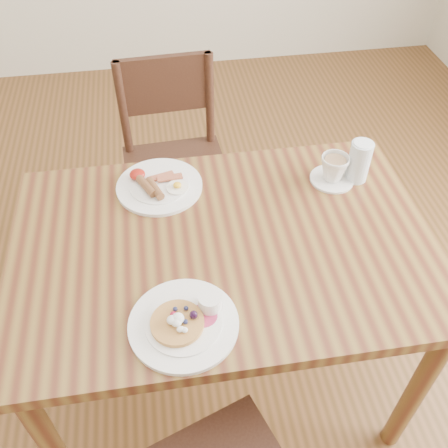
% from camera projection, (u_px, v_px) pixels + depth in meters
% --- Properties ---
extents(ground, '(5.00, 5.00, 0.00)m').
position_uv_depth(ground, '(224.00, 372.00, 1.94)').
color(ground, '#553718').
rests_on(ground, ground).
extents(dining_table, '(1.20, 0.80, 0.75)m').
position_uv_depth(dining_table, '(224.00, 264.00, 1.48)').
color(dining_table, brown).
rests_on(dining_table, ground).
extents(chair_far, '(0.44, 0.44, 0.88)m').
position_uv_depth(chair_far, '(174.00, 158.00, 2.10)').
color(chair_far, '#372014').
rests_on(chair_far, ground).
extents(pancake_plate, '(0.27, 0.27, 0.06)m').
position_uv_depth(pancake_plate, '(185.00, 321.00, 1.21)').
color(pancake_plate, white).
rests_on(pancake_plate, dining_table).
extents(breakfast_plate, '(0.27, 0.27, 0.04)m').
position_uv_depth(breakfast_plate, '(158.00, 185.00, 1.56)').
color(breakfast_plate, white).
rests_on(breakfast_plate, dining_table).
extents(teacup_saucer, '(0.14, 0.14, 0.09)m').
position_uv_depth(teacup_saucer, '(334.00, 170.00, 1.57)').
color(teacup_saucer, white).
rests_on(teacup_saucer, dining_table).
extents(water_glass, '(0.07, 0.07, 0.14)m').
position_uv_depth(water_glass, '(359.00, 162.00, 1.56)').
color(water_glass, silver).
rests_on(water_glass, dining_table).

